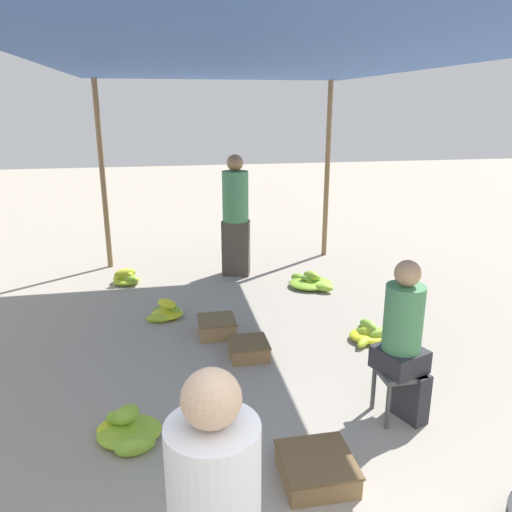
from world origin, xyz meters
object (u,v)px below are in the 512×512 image
(banana_pile_left_2, at_px, (126,278))
(shopper_walking_mid, at_px, (236,214))
(banana_pile_left_0, at_px, (128,430))
(crate_far, at_px, (217,327))
(vendor_seated, at_px, (404,339))
(stool, at_px, (398,379))
(crate_near, at_px, (249,349))
(crate_mid, at_px, (317,468))
(banana_pile_right_0, at_px, (369,333))
(banana_pile_right_1, at_px, (311,282))
(banana_pile_left_1, at_px, (167,312))

(banana_pile_left_2, relative_size, shopper_walking_mid, 0.25)
(banana_pile_left_0, distance_m, crate_far, 1.87)
(vendor_seated, bearing_deg, stool, 160.10)
(banana_pile_left_0, xyz_separation_m, banana_pile_left_2, (-0.21, 3.52, 0.01))
(crate_near, distance_m, crate_mid, 1.78)
(banana_pile_left_0, xyz_separation_m, crate_far, (0.86, 1.66, 0.02))
(vendor_seated, xyz_separation_m, banana_pile_right_0, (0.32, 1.34, -0.61))
(vendor_seated, relative_size, banana_pile_right_0, 2.53)
(banana_pile_left_0, bearing_deg, banana_pile_right_1, 51.64)
(banana_pile_left_2, relative_size, crate_near, 1.12)
(crate_near, relative_size, crate_mid, 0.79)
(crate_near, bearing_deg, crate_mid, -85.09)
(banana_pile_left_2, bearing_deg, crate_near, -61.27)
(crate_far, bearing_deg, stool, -54.56)
(banana_pile_left_1, distance_m, shopper_walking_mid, 1.94)
(banana_pile_left_2, distance_m, crate_mid, 4.44)
(shopper_walking_mid, bearing_deg, vendor_seated, -78.55)
(banana_pile_left_0, height_order, crate_far, banana_pile_left_0)
(banana_pile_left_1, xyz_separation_m, banana_pile_right_1, (1.99, 0.69, -0.00))
(crate_near, bearing_deg, vendor_seated, -50.08)
(banana_pile_left_0, relative_size, banana_pile_left_2, 1.20)
(shopper_walking_mid, bearing_deg, banana_pile_right_0, -65.76)
(stool, relative_size, banana_pile_left_2, 0.98)
(banana_pile_left_1, height_order, banana_pile_right_1, banana_pile_left_1)
(vendor_seated, bearing_deg, crate_mid, -146.80)
(vendor_seated, relative_size, banana_pile_left_0, 2.55)
(stool, bearing_deg, crate_near, 129.55)
(banana_pile_right_0, relative_size, banana_pile_right_1, 0.73)
(stool, relative_size, banana_pile_left_1, 0.96)
(banana_pile_left_0, distance_m, banana_pile_left_2, 3.53)
(banana_pile_right_1, relative_size, shopper_walking_mid, 0.41)
(banana_pile_left_1, bearing_deg, shopper_walking_mid, 53.14)
(banana_pile_left_0, relative_size, banana_pile_right_1, 0.72)
(shopper_walking_mid, bearing_deg, crate_mid, -91.39)
(stool, distance_m, banana_pile_left_0, 2.13)
(crate_near, distance_m, crate_far, 0.61)
(stool, height_order, vendor_seated, vendor_seated)
(banana_pile_right_1, relative_size, crate_near, 1.86)
(banana_pile_right_0, xyz_separation_m, shopper_walking_mid, (-1.08, 2.39, 0.84))
(stool, distance_m, banana_pile_left_1, 2.94)
(banana_pile_right_1, bearing_deg, shopper_walking_mid, 143.29)
(banana_pile_left_0, xyz_separation_m, banana_pile_right_1, (2.31, 2.92, -0.01))
(crate_mid, bearing_deg, vendor_seated, 33.20)
(vendor_seated, xyz_separation_m, banana_pile_left_1, (-1.80, 2.33, -0.62))
(banana_pile_right_1, height_order, crate_far, banana_pile_right_1)
(vendor_seated, distance_m, banana_pile_left_0, 2.22)
(vendor_seated, bearing_deg, banana_pile_left_2, 122.80)
(banana_pile_right_0, relative_size, shopper_walking_mid, 0.30)
(crate_far, bearing_deg, banana_pile_right_0, -15.01)
(banana_pile_left_0, bearing_deg, banana_pile_left_2, 93.39)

